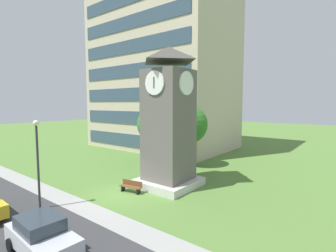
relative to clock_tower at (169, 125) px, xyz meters
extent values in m
plane|color=#567F38|center=(-1.69, -3.73, -5.05)|extent=(160.00, 160.00, 0.00)
cube|color=#38383A|center=(-1.69, -11.25, -5.05)|extent=(120.00, 7.20, 0.01)
cube|color=#9E9E99|center=(-1.69, -6.85, -5.05)|extent=(120.00, 1.60, 0.01)
cube|color=beige|center=(-12.70, 14.77, 7.75)|extent=(20.86, 13.30, 25.60)
cube|color=#384C60|center=(-12.70, 8.07, -3.45)|extent=(19.19, 0.10, 1.80)
cube|color=#384C60|center=(-12.70, 8.07, -0.25)|extent=(19.19, 0.10, 1.80)
cube|color=#384C60|center=(-12.70, 8.07, 2.95)|extent=(19.19, 0.10, 1.80)
cube|color=#384C60|center=(-12.70, 8.07, 6.15)|extent=(19.19, 0.10, 1.80)
cube|color=#384C60|center=(-12.70, 8.07, 9.35)|extent=(19.19, 0.10, 1.80)
cube|color=#384C60|center=(-12.70, 8.07, 12.55)|extent=(19.19, 0.10, 1.80)
cube|color=#605B56|center=(-0.01, 0.01, -0.34)|extent=(3.29, 3.29, 9.43)
cube|color=beige|center=(-0.01, 0.01, -4.75)|extent=(4.44, 4.44, 0.60)
pyramid|color=#4D4945|center=(-0.01, 0.01, 5.58)|extent=(3.62, 3.62, 1.21)
cylinder|color=white|center=(-0.01, -1.70, 3.24)|extent=(1.81, 0.12, 1.81)
cylinder|color=white|center=(1.70, 0.01, 3.24)|extent=(0.12, 1.81, 1.81)
cube|color=black|center=(-0.01, -1.77, 3.41)|extent=(0.08, 0.08, 0.54)
cube|color=black|center=(-0.01, -1.78, 3.24)|extent=(0.06, 0.05, 0.81)
cube|color=brown|center=(-1.33, -3.01, -4.60)|extent=(1.86, 0.79, 0.06)
cube|color=brown|center=(-1.37, -2.80, -4.37)|extent=(1.78, 0.36, 0.40)
cube|color=black|center=(-2.04, -3.14, -4.83)|extent=(0.15, 0.44, 0.45)
cube|color=black|center=(-0.62, -2.89, -4.83)|extent=(0.15, 0.44, 0.45)
cylinder|color=#333338|center=(-3.81, -8.65, -2.37)|extent=(0.14, 0.14, 5.37)
sphere|color=#F2EFCC|center=(-3.81, -8.65, 0.50)|extent=(0.36, 0.36, 0.36)
cylinder|color=#513823|center=(-2.32, 6.47, -3.50)|extent=(0.41, 0.41, 3.10)
sphere|color=#317326|center=(-2.32, 6.47, -0.52)|extent=(4.09, 4.09, 4.09)
cylinder|color=#513823|center=(-6.03, 5.18, -3.53)|extent=(0.42, 0.42, 3.06)
sphere|color=#2F7230|center=(-6.03, 5.18, -0.63)|extent=(3.91, 3.91, 3.91)
cylinder|color=black|center=(-3.97, -10.62, -4.72)|extent=(0.67, 0.25, 0.66)
cube|color=silver|center=(1.30, -10.89, -4.34)|extent=(4.20, 1.99, 0.76)
cube|color=#2D3842|center=(1.10, -10.89, -3.66)|extent=(2.13, 1.67, 0.60)
cylinder|color=black|center=(2.62, -10.08, -4.72)|extent=(0.67, 0.25, 0.66)
cylinder|color=black|center=(0.07, -9.96, -4.72)|extent=(0.67, 0.25, 0.66)
cylinder|color=black|center=(-0.01, -11.71, -4.72)|extent=(0.67, 0.25, 0.66)
camera|label=1|loc=(12.27, -15.81, 1.71)|focal=26.63mm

